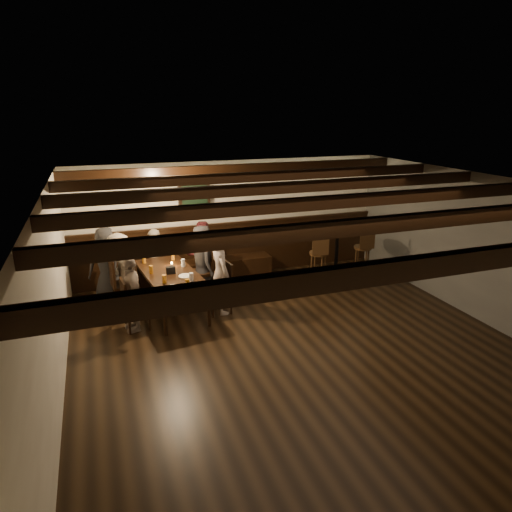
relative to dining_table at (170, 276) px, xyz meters
name	(u,v)px	position (x,y,z in m)	size (l,w,h in m)	color
room	(237,242)	(1.27, 0.18, 0.43)	(7.00, 7.00, 7.00)	black
dining_table	(170,276)	(0.00, 0.00, 0.00)	(1.06, 1.96, 0.70)	black
chair_left_near	(125,293)	(-0.77, 0.36, -0.36)	(0.47, 0.47, 0.93)	black
chair_left_far	(136,314)	(-0.66, -0.53, -0.38)	(0.43, 0.43, 0.85)	black
chair_right_near	(202,280)	(0.66, 0.53, -0.36)	(0.47, 0.47, 0.93)	black
chair_right_far	(219,297)	(0.77, -0.36, -0.37)	(0.46, 0.46, 0.90)	black
person_bench_left	(107,265)	(-1.00, 0.79, 0.06)	(0.68, 0.45, 1.40)	#242426
person_bench_centre	(155,260)	(-0.12, 1.04, -0.03)	(0.45, 0.30, 1.23)	gray
person_bench_right	(202,254)	(0.79, 1.00, 0.01)	(0.64, 0.50, 1.31)	#4E1B20
person_left_near	(121,272)	(-0.80, 0.36, 0.04)	(0.89, 0.51, 1.37)	gray
person_left_far	(132,294)	(-0.69, -0.54, -0.03)	(0.72, 0.30, 1.23)	gray
person_right_near	(202,260)	(0.69, 0.54, 0.03)	(0.66, 0.43, 1.34)	#262528
person_right_far	(220,274)	(0.80, -0.36, 0.06)	(0.52, 0.34, 1.42)	#AE9D93
pint_a	(144,259)	(-0.36, 0.66, 0.13)	(0.07, 0.07, 0.14)	#BF7219
pint_b	(173,256)	(0.17, 0.67, 0.13)	(0.07, 0.07, 0.14)	#BF7219
pint_c	(151,269)	(-0.31, 0.06, 0.13)	(0.07, 0.07, 0.14)	#BF7219
pint_d	(183,263)	(0.27, 0.23, 0.13)	(0.07, 0.07, 0.14)	silver
pint_e	(164,279)	(-0.17, -0.47, 0.13)	(0.07, 0.07, 0.14)	#BF7219
pint_f	(191,277)	(0.26, -0.52, 0.13)	(0.07, 0.07, 0.14)	silver
pint_g	(187,283)	(0.14, -0.79, 0.13)	(0.07, 0.07, 0.14)	#BF7219
plate_near	(173,287)	(-0.07, -0.71, 0.07)	(0.24, 0.24, 0.01)	white
plate_far	(186,276)	(0.21, -0.28, 0.07)	(0.24, 0.24, 0.01)	white
condiment_caddy	(171,270)	(0.01, -0.05, 0.12)	(0.15, 0.10, 0.12)	black
candle	(172,265)	(0.08, 0.31, 0.08)	(0.05, 0.05, 0.05)	beige
high_top_table	(337,250)	(3.32, 0.16, 0.07)	(0.62, 0.62, 1.09)	black
bar_stool_left	(318,271)	(2.82, -0.04, -0.23)	(0.37, 0.39, 1.11)	#342210
bar_stool_right	(362,264)	(3.82, 0.01, -0.23)	(0.35, 0.37, 1.11)	#342210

